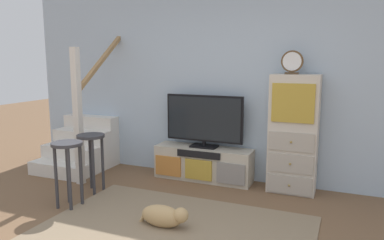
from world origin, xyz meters
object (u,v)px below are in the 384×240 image
at_px(television, 204,120).
at_px(desk_clock, 292,62).
at_px(dog, 164,216).
at_px(bar_stool_far, 91,150).
at_px(bar_stool_near, 68,159).
at_px(side_cabinet, 293,134).
at_px(media_console, 203,164).

relative_size(television, desk_clock, 3.83).
bearing_deg(dog, bar_stool_far, 157.28).
xyz_separation_m(television, bar_stool_near, (-1.04, -1.50, -0.29)).
bearing_deg(bar_stool_far, side_cabinet, 23.30).
height_order(television, side_cabinet, side_cabinet).
bearing_deg(bar_stool_near, dog, -2.13).
bearing_deg(bar_stool_far, media_console, 41.39).
distance_m(television, bar_stool_far, 1.53).
bearing_deg(bar_stool_near, media_console, 54.64).
distance_m(television, dog, 1.71).
height_order(media_console, bar_stool_near, bar_stool_near).
bearing_deg(desk_clock, bar_stool_near, -146.05).
relative_size(desk_clock, bar_stool_near, 0.38).
bearing_deg(media_console, bar_stool_far, -138.61).
height_order(media_console, dog, media_console).
xyz_separation_m(television, dog, (0.18, -1.54, -0.72)).
bearing_deg(dog, television, 96.51).
xyz_separation_m(media_console, television, (0.00, 0.02, 0.61)).
bearing_deg(bar_stool_far, desk_clock, 23.45).
distance_m(television, side_cabinet, 1.19).
bearing_deg(side_cabinet, dog, -123.46).
bearing_deg(media_console, desk_clock, -0.24).
xyz_separation_m(television, side_cabinet, (1.19, -0.01, -0.10)).
bearing_deg(media_console, dog, -83.39).
relative_size(media_console, desk_clock, 4.76).
height_order(side_cabinet, bar_stool_far, side_cabinet).
xyz_separation_m(television, desk_clock, (1.14, -0.03, 0.77)).
xyz_separation_m(side_cabinet, bar_stool_far, (-2.30, -0.99, -0.19)).
bearing_deg(television, side_cabinet, -0.66).
height_order(side_cabinet, bar_stool_near, side_cabinet).
bearing_deg(media_console, side_cabinet, 0.49).
relative_size(bar_stool_near, bar_stool_far, 1.02).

